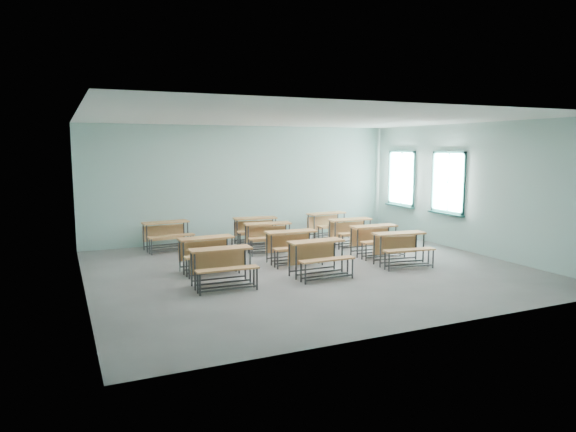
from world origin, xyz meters
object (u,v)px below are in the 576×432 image
object	(u,v)px
desk_unit_r2c1	(269,233)
desk_unit_r3c2	(328,221)
desk_unit_r0c1	(318,253)
desk_unit_r1c1	(293,242)
desk_unit_r0c2	(401,244)
desk_unit_r1c0	(208,249)
desk_unit_r3c0	(167,231)
desk_unit_r3c1	(256,227)
desk_unit_r1c2	(376,236)
desk_unit_r2c2	(352,228)
desk_unit_r0c0	(222,261)

from	to	relation	value
desk_unit_r2c1	desk_unit_r3c2	size ratio (longest dim) A/B	1.00
desk_unit_r0c1	desk_unit_r1c1	distance (m)	1.31
desk_unit_r0c2	desk_unit_r1c0	distance (m)	4.24
desk_unit_r3c2	desk_unit_r3c0	bearing A→B (deg)	171.39
desk_unit_r1c1	desk_unit_r3c1	size ratio (longest dim) A/B	0.96
desk_unit_r1c0	desk_unit_r3c1	size ratio (longest dim) A/B	0.95
desk_unit_r1c2	desk_unit_r1c0	bearing A→B (deg)	-179.15
desk_unit_r0c1	desk_unit_r0c2	size ratio (longest dim) A/B	0.94
desk_unit_r0c2	desk_unit_r1c2	distance (m)	1.11
desk_unit_r3c0	desk_unit_r2c2	bearing A→B (deg)	-24.13
desk_unit_r2c1	desk_unit_r3c1	distance (m)	1.06
desk_unit_r0c2	desk_unit_r3c0	size ratio (longest dim) A/B	1.01
desk_unit_r0c0	desk_unit_r0c2	size ratio (longest dim) A/B	0.95
desk_unit_r0c1	desk_unit_r3c0	bearing A→B (deg)	118.35
desk_unit_r1c2	desk_unit_r3c1	bearing A→B (deg)	132.41
desk_unit_r2c1	desk_unit_r2c2	xyz separation A→B (m)	(2.29, -0.21, 0.00)
desk_unit_r1c2	desk_unit_r3c2	size ratio (longest dim) A/B	0.95
desk_unit_r1c1	desk_unit_r0c0	bearing A→B (deg)	-145.31
desk_unit_r2c1	desk_unit_r2c2	world-z (taller)	same
desk_unit_r1c1	desk_unit_r2c2	bearing A→B (deg)	29.80
desk_unit_r0c0	desk_unit_r2c1	xyz separation A→B (m)	(2.01, 2.64, 0.00)
desk_unit_r3c1	desk_unit_r0c0	bearing A→B (deg)	-112.05
desk_unit_r0c1	desk_unit_r3c0	world-z (taller)	same
desk_unit_r0c0	desk_unit_r0c2	xyz separation A→B (m)	(4.13, 0.07, 0.00)
desk_unit_r0c2	desk_unit_r3c1	distance (m)	4.17
desk_unit_r1c0	desk_unit_r3c1	distance (m)	3.15
desk_unit_r0c1	desk_unit_r2c1	world-z (taller)	same
desk_unit_r3c0	desk_unit_r3c1	xyz separation A→B (m)	(2.33, -0.23, 0.00)
desk_unit_r1c2	desk_unit_r0c2	bearing A→B (deg)	-91.79
desk_unit_r3c1	desk_unit_r1c0	bearing A→B (deg)	-122.35
desk_unit_r1c1	desk_unit_r2c1	distance (m)	1.37
desk_unit_r1c2	desk_unit_r2c2	size ratio (longest dim) A/B	1.01
desk_unit_r1c1	desk_unit_r3c1	bearing A→B (deg)	91.91
desk_unit_r1c2	desk_unit_r1c1	bearing A→B (deg)	179.69
desk_unit_r0c2	desk_unit_r2c1	bearing A→B (deg)	136.88
desk_unit_r0c0	desk_unit_r0c2	bearing A→B (deg)	2.79
desk_unit_r2c1	desk_unit_r3c0	xyz separation A→B (m)	(-2.27, 1.28, 0.00)
desk_unit_r0c2	desk_unit_r3c0	world-z (taller)	same
desk_unit_r0c0	desk_unit_r3c0	xyz separation A→B (m)	(-0.26, 3.92, 0.00)
desk_unit_r0c1	desk_unit_r1c0	bearing A→B (deg)	144.50
desk_unit_r0c0	desk_unit_r1c2	xyz separation A→B (m)	(4.21, 1.18, 0.00)
desk_unit_r1c1	desk_unit_r1c2	world-z (taller)	same
desk_unit_r1c1	desk_unit_r2c2	xyz separation A→B (m)	(2.26, 1.15, 0.00)
desk_unit_r2c2	desk_unit_r3c1	xyz separation A→B (m)	(-2.22, 1.27, 0.00)
desk_unit_r1c1	desk_unit_r1c2	size ratio (longest dim) A/B	1.01
desk_unit_r0c0	desk_unit_r3c2	bearing A→B (deg)	43.00
desk_unit_r1c0	desk_unit_r2c2	bearing A→B (deg)	12.84
desk_unit_r2c1	desk_unit_r1c0	bearing A→B (deg)	-137.46
desk_unit_r0c1	desk_unit_r3c1	world-z (taller)	same
desk_unit_r1c0	desk_unit_r2c2	xyz separation A→B (m)	(4.23, 1.16, 0.00)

